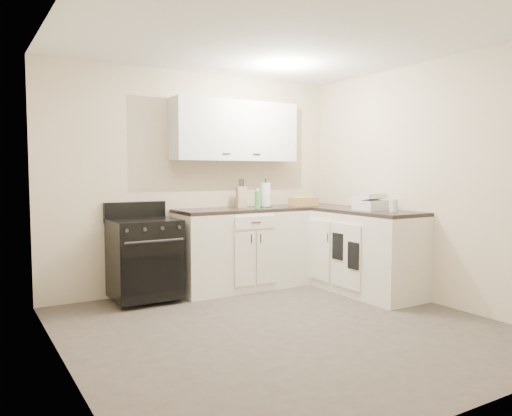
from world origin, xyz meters
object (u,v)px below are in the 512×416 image
stove (145,258)px  countertop_grill (370,205)px  paper_towel (265,195)px  wicker_basket (303,202)px  knife_block (241,197)px

stove → countertop_grill: countertop_grill is taller
stove → countertop_grill: size_ratio=2.75×
paper_towel → wicker_basket: bearing=-6.8°
countertop_grill → stove: bearing=152.4°
paper_towel → stove: bearing=-178.4°
wicker_basket → knife_block: bearing=167.9°
knife_block → wicker_basket: 0.81m
stove → countertop_grill: (2.26, -0.95, 0.53)m
knife_block → paper_towel: (0.27, -0.11, 0.02)m
knife_block → wicker_basket: (0.79, -0.17, -0.07)m
countertop_grill → knife_block: bearing=127.9°
paper_towel → countertop_grill: paper_towel is taller
stove → wicker_basket: bearing=-0.6°
knife_block → paper_towel: bearing=-11.3°
stove → paper_towel: 1.64m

